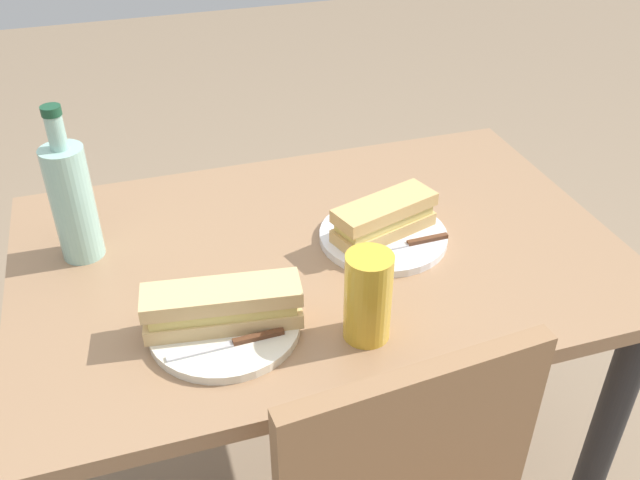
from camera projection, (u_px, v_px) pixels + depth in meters
dining_table at (320, 302)px, 1.34m from camera, size 1.09×0.72×0.73m
plate_near at (383, 236)px, 1.29m from camera, size 0.24×0.24×0.01m
baguette_sandwich_near at (384, 217)px, 1.27m from camera, size 0.21×0.13×0.07m
knife_near at (408, 244)px, 1.26m from camera, size 0.18×0.02×0.01m
plate_far at (225, 326)px, 1.09m from camera, size 0.24×0.24×0.01m
baguette_sandwich_far at (223, 306)px, 1.06m from camera, size 0.25×0.10×0.07m
knife_far at (234, 343)px, 1.04m from camera, size 0.18×0.02×0.01m
water_bottle at (72, 200)px, 1.20m from camera, size 0.07×0.07×0.29m
beer_glass at (368, 297)px, 1.04m from camera, size 0.07×0.07×0.15m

